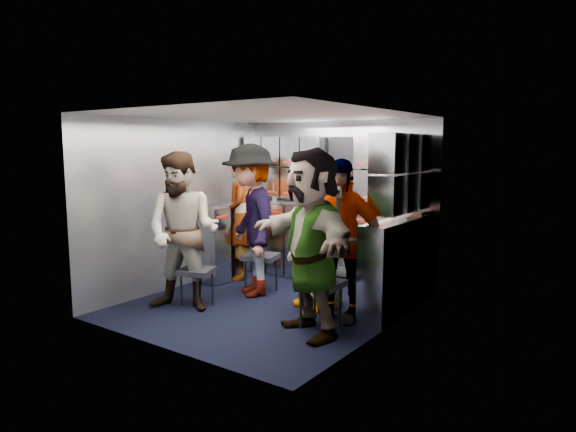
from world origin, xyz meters
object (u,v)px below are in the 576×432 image
Objects in this scene: jump_seat_near_right at (321,286)px; attendant_standing at (239,218)px; attendant_arc_b at (251,220)px; attendant_arc_d at (340,240)px; jump_seat_mid_left at (261,259)px; attendant_arc_e at (311,242)px; jump_seat_near_left at (197,273)px; attendant_arc_a at (183,232)px; attendant_arc_c at (318,238)px; jump_seat_center at (326,272)px; jump_seat_mid_right at (348,278)px.

attendant_standing is (-1.92, 1.01, 0.39)m from jump_seat_near_right.
attendant_arc_b is 1.09× the size of attendant_arc_d.
jump_seat_mid_left is 0.27× the size of attendant_arc_e.
attendant_arc_a is (0.00, -0.18, 0.49)m from jump_seat_near_left.
attendant_arc_e is at bearing -14.82° from attendant_arc_a.
attendant_arc_c is at bearing 33.98° from jump_seat_near_left.
attendant_arc_e reaches higher than jump_seat_center.
jump_seat_near_left is at bearing -104.23° from jump_seat_mid_left.
jump_seat_mid_right is at bearing 117.67° from attendant_arc_e.
attendant_arc_a is at bearing -101.86° from jump_seat_mid_left.
jump_seat_center is at bearing 52.98° from attendant_arc_b.
attendant_arc_b is (0.00, -0.18, 0.49)m from jump_seat_mid_left.
attendant_arc_e is at bearing 0.15° from jump_seat_near_left.
jump_seat_mid_left is 0.99× the size of jump_seat_near_right.
attendant_arc_b reaches higher than jump_seat_near_left.
attendant_arc_a is 0.95× the size of attendant_arc_b.
attendant_arc_b reaches higher than jump_seat_mid_right.
jump_seat_near_right reaches higher than jump_seat_near_left.
attendant_arc_b reaches higher than jump_seat_center.
attendant_standing is (-1.52, 0.26, 0.46)m from jump_seat_center.
attendant_arc_e reaches higher than attendant_standing.
jump_seat_near_left is 1.34m from attendant_standing.
jump_seat_mid_left is 1.16m from attendant_arc_a.
jump_seat_near_right is 0.49m from attendant_arc_e.
attendant_arc_d is at bearing 31.83° from attendant_standing.
attendant_arc_c is at bearing -7.43° from jump_seat_mid_left.
attendant_arc_d is 0.53m from attendant_arc_e.
jump_seat_near_right is (0.39, -0.75, 0.07)m from jump_seat_center.
attendant_standing is 2.26m from attendant_arc_e.
attendant_arc_a is 1.67m from attendant_arc_d.
attendant_arc_c is (0.90, -0.12, 0.36)m from jump_seat_mid_left.
jump_seat_center is 0.45m from attendant_arc_c.
jump_seat_near_left is at bearing -173.05° from jump_seat_near_right.
attendant_arc_d is at bearing 117.45° from attendant_arc_e.
attendant_arc_a is (-1.52, -0.89, 0.46)m from jump_seat_mid_right.
jump_seat_center is 0.87× the size of jump_seat_mid_right.
attendant_standing reaches higher than jump_seat_mid_left.
attendant_arc_d is (0.40, -0.41, 0.47)m from jump_seat_center.
attendant_arc_a is 1.12× the size of attendant_arc_c.
attendant_arc_b reaches higher than jump_seat_near_right.
jump_seat_near_left is 0.26× the size of attendant_arc_e.
attendant_arc_b is (-1.30, -0.02, 0.51)m from jump_seat_mid_right.
jump_seat_near_right is at bearing -62.33° from jump_seat_center.
attendant_arc_a reaches higher than jump_seat_near_right.
attendant_standing is 2.04m from attendant_arc_d.
attendant_arc_c is (0.90, 0.06, -0.13)m from attendant_arc_b.
attendant_standing is at bearing 108.72° from jump_seat_near_left.
attendant_arc_b is (0.22, 0.87, 0.04)m from attendant_arc_a.
jump_seat_mid_right is 0.30× the size of attendant_arc_c.
attendant_arc_c is (-0.39, 0.57, 0.35)m from jump_seat_near_right.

